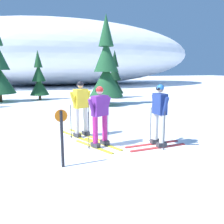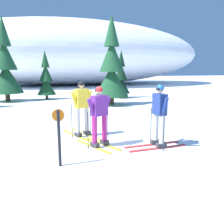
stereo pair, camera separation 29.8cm
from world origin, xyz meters
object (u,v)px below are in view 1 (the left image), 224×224
skier_yellow_jacket (81,108)px  pine_tree_center_right (106,68)px  skier_navy_jacket (159,114)px  pine_tree_far_right (115,78)px  trail_marker_post (62,135)px  pine_tree_center (39,79)px  skier_purple_jacket (100,115)px

skier_yellow_jacket → pine_tree_center_right: (3.01, 6.26, 1.30)m
skier_yellow_jacket → skier_navy_jacket: skier_yellow_jacket is taller
pine_tree_center_right → pine_tree_far_right: pine_tree_center_right is taller
skier_navy_jacket → trail_marker_post: 2.88m
skier_yellow_jacket → pine_tree_center: bearing=94.2°
skier_yellow_jacket → trail_marker_post: size_ratio=1.37×
pine_tree_center → pine_tree_far_right: (5.52, -0.81, 0.04)m
pine_tree_far_right → skier_purple_jacket: bearing=-112.9°
pine_tree_far_right → skier_yellow_jacket: bearing=-116.8°
pine_tree_center → pine_tree_center_right: pine_tree_center_right is taller
skier_navy_jacket → pine_tree_center: 12.28m
skier_yellow_jacket → skier_navy_jacket: 2.55m
skier_purple_jacket → skier_yellow_jacket: bearing=103.4°
pine_tree_center → pine_tree_center_right: (3.75, -4.01, 0.79)m
trail_marker_post → pine_tree_far_right: bearing=64.0°
skier_yellow_jacket → pine_tree_center: pine_tree_center is taller
skier_purple_jacket → pine_tree_center_right: (2.73, 7.44, 1.34)m
skier_purple_jacket → skier_navy_jacket: skier_navy_jacket is taller
skier_navy_jacket → pine_tree_center_right: 8.15m
skier_purple_jacket → skier_navy_jacket: size_ratio=0.97×
skier_purple_jacket → pine_tree_center: (-1.03, 11.45, 0.55)m
skier_navy_jacket → pine_tree_center_right: pine_tree_center_right is taller
pine_tree_center → pine_tree_far_right: bearing=-8.4°
skier_purple_jacket → pine_tree_far_right: 11.56m
skier_navy_jacket → pine_tree_center_right: (1.12, 7.97, 1.32)m
skier_purple_jacket → pine_tree_center_right: size_ratio=0.32×
pine_tree_far_right → trail_marker_post: bearing=-116.0°
skier_purple_jacket → trail_marker_post: size_ratio=1.30×
pine_tree_center_right → pine_tree_center: bearing=133.1°
skier_yellow_jacket → skier_navy_jacket: (1.89, -1.71, -0.03)m
skier_yellow_jacket → skier_purple_jacket: skier_yellow_jacket is taller
pine_tree_center → pine_tree_far_right: 5.58m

